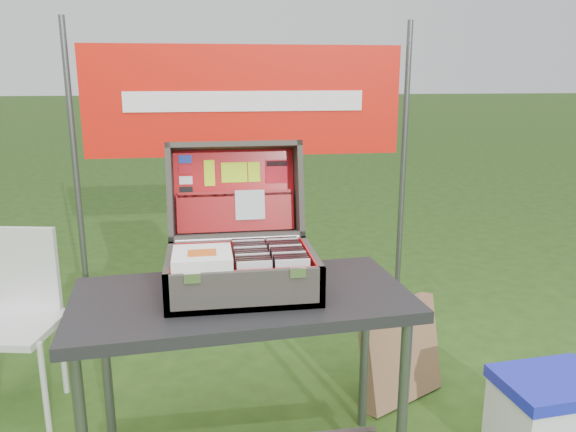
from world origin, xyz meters
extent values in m
cube|color=#252527|center=(-0.11, 0.00, 0.69)|extent=(1.17, 0.65, 0.04)
cylinder|color=#59595B|center=(0.40, -0.23, 0.33)|extent=(0.04, 0.04, 0.67)
cylinder|color=#59595B|center=(-0.61, 0.22, 0.33)|extent=(0.04, 0.04, 0.67)
cylinder|color=#59595B|center=(0.40, 0.22, 0.33)|extent=(0.04, 0.04, 0.67)
cube|color=#4F483F|center=(-0.10, 0.02, 0.72)|extent=(0.50, 0.36, 0.02)
cube|color=#4F483F|center=(-0.10, -0.15, 0.78)|extent=(0.50, 0.02, 0.13)
cube|color=#4F483F|center=(-0.10, 0.18, 0.78)|extent=(0.50, 0.02, 0.13)
cube|color=#4F483F|center=(-0.35, 0.02, 0.78)|extent=(0.02, 0.36, 0.13)
cube|color=#4F483F|center=(0.14, 0.02, 0.78)|extent=(0.02, 0.36, 0.13)
cube|color=red|center=(-0.10, 0.02, 0.73)|extent=(0.46, 0.32, 0.01)
cube|color=silver|center=(-0.27, -0.16, 0.83)|extent=(0.05, 0.01, 0.03)
cube|color=silver|center=(0.06, -0.16, 0.83)|extent=(0.05, 0.01, 0.03)
cylinder|color=silver|center=(-0.10, 0.19, 0.84)|extent=(0.45, 0.02, 0.02)
cube|color=#4F483F|center=(-0.10, 0.36, 0.99)|extent=(0.50, 0.10, 0.36)
cube|color=#4F483F|center=(-0.10, 0.34, 1.17)|extent=(0.50, 0.14, 0.05)
cube|color=#4F483F|center=(-0.10, 0.26, 0.84)|extent=(0.50, 0.14, 0.05)
cube|color=#4F483F|center=(-0.35, 0.30, 1.00)|extent=(0.02, 0.21, 0.38)
cube|color=#4F483F|center=(0.14, 0.30, 1.00)|extent=(0.02, 0.21, 0.38)
cube|color=red|center=(-0.10, 0.34, 0.99)|extent=(0.46, 0.07, 0.31)
cube|color=red|center=(-0.10, -0.14, 0.79)|extent=(0.46, 0.01, 0.12)
cube|color=red|center=(-0.10, 0.17, 0.79)|extent=(0.46, 0.01, 0.12)
cube|color=red|center=(-0.33, 0.02, 0.79)|extent=(0.01, 0.32, 0.12)
cube|color=red|center=(0.12, 0.02, 0.79)|extent=(0.01, 0.32, 0.12)
cube|color=maroon|center=(-0.10, 0.31, 0.92)|extent=(0.44, 0.06, 0.15)
cube|color=maroon|center=(-0.10, 0.32, 0.99)|extent=(0.43, 0.02, 0.02)
cube|color=silver|center=(-0.05, 0.29, 0.95)|extent=(0.11, 0.03, 0.11)
cube|color=#1933B2|center=(-0.29, 0.36, 1.12)|extent=(0.05, 0.01, 0.03)
cube|color=#B50916|center=(-0.29, 0.35, 1.08)|extent=(0.05, 0.01, 0.03)
cube|color=white|center=(-0.29, 0.35, 1.04)|extent=(0.05, 0.01, 0.03)
cube|color=black|center=(-0.29, 0.34, 1.00)|extent=(0.05, 0.01, 0.03)
cube|color=#BBEB0E|center=(-0.20, 0.35, 1.06)|extent=(0.04, 0.02, 0.10)
cube|color=#BBEB0E|center=(-0.10, 0.35, 1.06)|extent=(0.10, 0.02, 0.08)
cube|color=#BBEB0E|center=(-0.03, 0.35, 1.06)|extent=(0.04, 0.02, 0.08)
cube|color=#B50916|center=(0.06, 0.35, 1.06)|extent=(0.09, 0.02, 0.09)
cube|color=black|center=(0.06, 0.36, 1.09)|extent=(0.08, 0.01, 0.02)
cube|color=silver|center=(-0.07, -0.12, 0.80)|extent=(0.11, 0.01, 0.13)
cube|color=black|center=(-0.07, -0.10, 0.80)|extent=(0.11, 0.01, 0.13)
cube|color=black|center=(-0.07, -0.08, 0.80)|extent=(0.11, 0.01, 0.13)
cube|color=black|center=(-0.07, -0.06, 0.80)|extent=(0.11, 0.01, 0.13)
cube|color=silver|center=(-0.07, -0.04, 0.80)|extent=(0.11, 0.01, 0.13)
cube|color=black|center=(-0.07, -0.02, 0.80)|extent=(0.11, 0.01, 0.13)
cube|color=black|center=(-0.07, 0.00, 0.80)|extent=(0.11, 0.01, 0.13)
cube|color=black|center=(-0.07, 0.02, 0.80)|extent=(0.11, 0.01, 0.13)
cube|color=silver|center=(-0.07, 0.04, 0.80)|extent=(0.11, 0.01, 0.13)
cube|color=black|center=(-0.07, 0.06, 0.80)|extent=(0.11, 0.01, 0.13)
cube|color=black|center=(-0.07, 0.08, 0.80)|extent=(0.11, 0.01, 0.13)
cube|color=black|center=(-0.07, 0.10, 0.80)|extent=(0.11, 0.01, 0.13)
cube|color=silver|center=(-0.07, 0.12, 0.80)|extent=(0.11, 0.01, 0.13)
cube|color=black|center=(-0.07, 0.14, 0.80)|extent=(0.11, 0.01, 0.13)
cube|color=silver|center=(0.05, -0.12, 0.80)|extent=(0.11, 0.01, 0.13)
cube|color=black|center=(0.05, -0.10, 0.80)|extent=(0.11, 0.01, 0.13)
cube|color=black|center=(0.05, -0.08, 0.80)|extent=(0.11, 0.01, 0.13)
cube|color=black|center=(0.05, -0.06, 0.80)|extent=(0.11, 0.01, 0.13)
cube|color=silver|center=(0.05, -0.04, 0.80)|extent=(0.11, 0.01, 0.13)
cube|color=black|center=(0.05, -0.02, 0.80)|extent=(0.11, 0.01, 0.13)
cube|color=black|center=(0.05, 0.00, 0.80)|extent=(0.11, 0.01, 0.13)
cube|color=black|center=(0.05, 0.02, 0.80)|extent=(0.11, 0.01, 0.13)
cube|color=silver|center=(0.05, 0.04, 0.80)|extent=(0.11, 0.01, 0.13)
cube|color=black|center=(0.05, 0.06, 0.80)|extent=(0.11, 0.01, 0.13)
cube|color=black|center=(0.05, 0.08, 0.80)|extent=(0.11, 0.01, 0.13)
cube|color=black|center=(0.05, 0.10, 0.80)|extent=(0.11, 0.01, 0.13)
cube|color=silver|center=(0.05, 0.12, 0.80)|extent=(0.11, 0.01, 0.13)
cube|color=black|center=(0.05, 0.14, 0.80)|extent=(0.11, 0.01, 0.13)
cube|color=white|center=(-0.23, -0.05, 0.85)|extent=(0.19, 0.19, 0.00)
cube|color=white|center=(-0.23, -0.05, 0.85)|extent=(0.19, 0.19, 0.00)
cube|color=white|center=(-0.23, -0.05, 0.86)|extent=(0.19, 0.19, 0.00)
cube|color=white|center=(-0.23, -0.05, 0.86)|extent=(0.19, 0.19, 0.00)
cube|color=white|center=(-0.23, -0.05, 0.87)|extent=(0.19, 0.19, 0.00)
cube|color=white|center=(-0.23, -0.05, 0.87)|extent=(0.19, 0.19, 0.00)
cube|color=white|center=(-0.23, -0.05, 0.88)|extent=(0.19, 0.19, 0.00)
cube|color=#D85919|center=(-0.23, -0.06, 0.88)|extent=(0.09, 0.07, 0.00)
cube|color=white|center=(1.03, -0.10, 0.15)|extent=(0.40, 0.31, 0.30)
cube|color=#1B23BC|center=(1.03, -0.10, 0.32)|extent=(0.42, 0.33, 0.05)
cube|color=silver|center=(-1.04, 0.51, 0.41)|extent=(0.43, 0.43, 0.03)
cube|color=silver|center=(-1.04, 0.68, 0.61)|extent=(0.36, 0.10, 0.38)
cylinder|color=silver|center=(-0.89, 0.36, 0.20)|extent=(0.02, 0.02, 0.41)
cylinder|color=silver|center=(-0.89, 0.66, 0.20)|extent=(0.02, 0.02, 0.41)
cylinder|color=silver|center=(-0.89, 0.68, 0.60)|extent=(0.02, 0.02, 0.38)
cube|color=#936445|center=(0.62, 0.40, 0.22)|extent=(0.45, 0.33, 0.45)
cylinder|color=#59595B|center=(-0.85, 1.10, 0.85)|extent=(0.03, 0.03, 1.70)
cylinder|color=#59595B|center=(0.85, 1.10, 0.85)|extent=(0.03, 0.03, 1.70)
cube|color=red|center=(0.00, 1.09, 1.30)|extent=(1.60, 0.02, 0.55)
cube|color=white|center=(0.00, 1.08, 1.30)|extent=(1.20, 0.00, 0.10)
camera|label=1|loc=(-0.22, -1.78, 1.43)|focal=35.00mm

